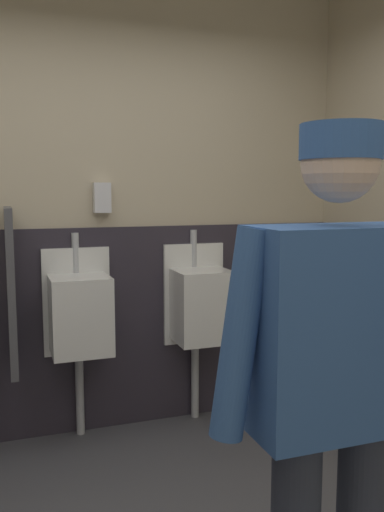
% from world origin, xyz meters
% --- Properties ---
extents(wall_back, '(4.00, 0.12, 2.86)m').
position_xyz_m(wall_back, '(0.00, 1.74, 1.43)').
color(wall_back, beige).
rests_on(wall_back, ground_plane).
extents(wainscot_band_back, '(3.40, 0.03, 1.27)m').
position_xyz_m(wainscot_band_back, '(0.00, 1.67, 0.63)').
color(wainscot_band_back, '#2D2833').
rests_on(wainscot_band_back, ground_plane).
extents(urinal_middle, '(0.40, 0.34, 1.24)m').
position_xyz_m(urinal_middle, '(-0.04, 1.52, 0.78)').
color(urinal_middle, white).
rests_on(urinal_middle, ground_plane).
extents(urinal_right, '(0.40, 0.34, 1.24)m').
position_xyz_m(urinal_right, '(0.71, 1.52, 0.78)').
color(urinal_right, white).
rests_on(urinal_right, ground_plane).
extents(privacy_divider_panel, '(0.04, 0.40, 0.90)m').
position_xyz_m(privacy_divider_panel, '(-0.41, 1.45, 0.95)').
color(privacy_divider_panel, '#4C4C51').
extents(person, '(0.70, 0.60, 1.66)m').
position_xyz_m(person, '(0.41, -0.36, 0.98)').
color(person, '#2D3342').
rests_on(person, ground_plane).
extents(soap_dispenser, '(0.10, 0.07, 0.18)m').
position_xyz_m(soap_dispenser, '(0.13, 1.64, 1.45)').
color(soap_dispenser, silver).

